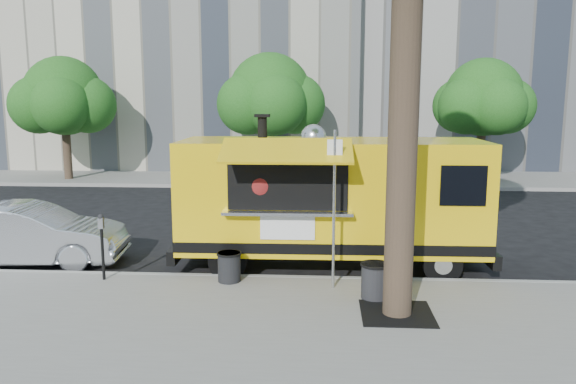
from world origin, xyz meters
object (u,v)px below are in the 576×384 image
far_tree_b (270,95)px  food_truck (330,198)px  parking_meter (102,239)px  trash_bin_left (229,266)px  sign_post (334,200)px  trash_bin_right (375,280)px  sedan (29,235)px  far_tree_c (483,98)px  far_tree_a (64,96)px

far_tree_b → food_truck: size_ratio=0.81×
parking_meter → trash_bin_left: parking_meter is taller
sign_post → trash_bin_right: 1.63m
trash_bin_left → trash_bin_right: trash_bin_right is taller
far_tree_b → sedan: 13.75m
food_truck → sign_post: bearing=-88.8°
far_tree_c → sign_post: 15.48m
sedan → food_truck: bearing=-94.0°
far_tree_b → far_tree_c: bearing=-1.9°
far_tree_b → trash_bin_left: bearing=-87.9°
far_tree_a → trash_bin_right: bearing=-49.5°
far_tree_c → trash_bin_left: far_tree_c is taller
far_tree_c → parking_meter: size_ratio=3.90×
trash_bin_left → far_tree_a: bearing=125.0°
sign_post → far_tree_c: bearing=65.2°
far_tree_c → sedan: (-13.23, -12.40, -3.03)m
trash_bin_left → sign_post: bearing=-7.0°
trash_bin_right → far_tree_a: bearing=130.5°
far_tree_b → sign_post: 14.61m
sign_post → parking_meter: size_ratio=2.25×
sedan → trash_bin_left: sedan is taller
parking_meter → trash_bin_right: 5.37m
far_tree_a → parking_meter: 15.59m
far_tree_a → trash_bin_right: far_tree_a is taller
trash_bin_left → food_truck: bearing=36.7°
trash_bin_left → far_tree_b: bearing=92.1°
far_tree_a → far_tree_c: (18.00, 0.10, -0.06)m
far_tree_c → trash_bin_right: size_ratio=8.06×
food_truck → trash_bin_right: size_ratio=10.56×
far_tree_a → sedan: size_ratio=1.27×
far_tree_b → parking_meter: (-2.00, -14.05, -2.85)m
parking_meter → food_truck: size_ratio=0.20×
food_truck → trash_bin_left: bearing=-144.1°
food_truck → sedan: bearing=-179.3°
far_tree_a → trash_bin_right: size_ratio=8.28×
trash_bin_left → trash_bin_right: size_ratio=0.90×
sedan → far_tree_c: bearing=-52.3°
far_tree_b → sedan: size_ratio=1.31×
trash_bin_right → trash_bin_left: bearing=164.5°
food_truck → trash_bin_left: size_ratio=11.70×
far_tree_a → food_truck: size_ratio=0.78×
far_tree_c → trash_bin_right: bearing=-111.5°
parking_meter → trash_bin_right: size_ratio=2.06×
far_tree_b → trash_bin_left: size_ratio=9.42×
sign_post → food_truck: (-0.06, 1.72, -0.27)m
sign_post → trash_bin_left: 2.47m
far_tree_b → sign_post: size_ratio=1.83×
food_truck → parking_meter: bearing=-162.1°
far_tree_c → sedan: size_ratio=1.24×
far_tree_a → parking_meter: far_tree_a is taller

